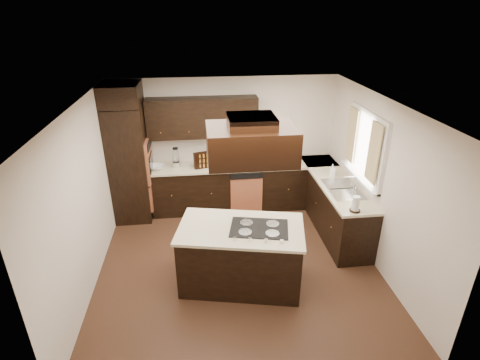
% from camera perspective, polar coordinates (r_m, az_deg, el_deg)
% --- Properties ---
extents(floor, '(4.20, 4.20, 0.02)m').
position_cam_1_polar(floor, '(5.99, -0.29, -12.61)').
color(floor, brown).
rests_on(floor, ground).
extents(ceiling, '(4.20, 4.20, 0.02)m').
position_cam_1_polar(ceiling, '(4.88, -0.36, 11.53)').
color(ceiling, silver).
rests_on(ceiling, ground).
extents(wall_back, '(4.20, 0.02, 2.50)m').
position_cam_1_polar(wall_back, '(7.25, -2.18, 5.71)').
color(wall_back, silver).
rests_on(wall_back, ground).
extents(wall_front, '(4.20, 0.02, 2.50)m').
position_cam_1_polar(wall_front, '(3.58, 3.60, -17.14)').
color(wall_front, silver).
rests_on(wall_front, ground).
extents(wall_left, '(0.02, 4.20, 2.50)m').
position_cam_1_polar(wall_left, '(5.52, -22.66, -2.81)').
color(wall_left, silver).
rests_on(wall_left, ground).
extents(wall_right, '(0.02, 4.20, 2.50)m').
position_cam_1_polar(wall_right, '(5.91, 20.47, -0.61)').
color(wall_right, silver).
rests_on(wall_right, ground).
extents(oven_column, '(0.65, 0.75, 2.12)m').
position_cam_1_polar(oven_column, '(7.03, -16.45, 2.38)').
color(oven_column, black).
rests_on(oven_column, floor).
extents(wall_oven_face, '(0.05, 0.62, 0.78)m').
position_cam_1_polar(wall_oven_face, '(6.96, -13.68, 2.99)').
color(wall_oven_face, '#B7633F').
rests_on(wall_oven_face, oven_column).
extents(base_cabinets_back, '(2.93, 0.60, 0.88)m').
position_cam_1_polar(base_cabinets_back, '(7.28, -1.60, -1.11)').
color(base_cabinets_back, black).
rests_on(base_cabinets_back, floor).
extents(base_cabinets_right, '(0.60, 2.40, 0.88)m').
position_cam_1_polar(base_cabinets_right, '(6.87, 13.96, -3.62)').
color(base_cabinets_right, black).
rests_on(base_cabinets_right, floor).
extents(countertop_back, '(2.93, 0.63, 0.04)m').
position_cam_1_polar(countertop_back, '(7.08, -1.64, 2.18)').
color(countertop_back, beige).
rests_on(countertop_back, base_cabinets_back).
extents(countertop_right, '(0.63, 2.40, 0.04)m').
position_cam_1_polar(countertop_right, '(6.66, 14.24, -0.15)').
color(countertop_right, beige).
rests_on(countertop_right, base_cabinets_right).
extents(upper_cabinets, '(2.00, 0.34, 0.72)m').
position_cam_1_polar(upper_cabinets, '(6.89, -5.74, 9.45)').
color(upper_cabinets, black).
rests_on(upper_cabinets, wall_back).
extents(dishwasher_front, '(0.60, 0.05, 0.72)m').
position_cam_1_polar(dishwasher_front, '(7.07, 0.99, -2.36)').
color(dishwasher_front, '#B7633F').
rests_on(dishwasher_front, floor).
extents(window_frame, '(0.06, 1.32, 1.12)m').
position_cam_1_polar(window_frame, '(6.20, 18.53, 4.89)').
color(window_frame, white).
rests_on(window_frame, wall_right).
extents(window_pane, '(0.00, 1.20, 1.00)m').
position_cam_1_polar(window_pane, '(6.21, 18.77, 4.90)').
color(window_pane, white).
rests_on(window_pane, wall_right).
extents(curtain_left, '(0.02, 0.34, 0.90)m').
position_cam_1_polar(curtain_left, '(5.80, 19.70, 3.90)').
color(curtain_left, '#F0E9BA').
rests_on(curtain_left, wall_right).
extents(curtain_right, '(0.02, 0.34, 0.90)m').
position_cam_1_polar(curtain_right, '(6.52, 16.64, 6.59)').
color(curtain_right, '#F0E9BA').
rests_on(curtain_right, wall_right).
extents(sink_rim, '(0.52, 0.84, 0.01)m').
position_cam_1_polar(sink_rim, '(6.37, 15.44, -1.28)').
color(sink_rim, silver).
rests_on(sink_rim, countertop_right).
extents(island, '(1.79, 1.22, 0.88)m').
position_cam_1_polar(island, '(5.38, 0.13, -11.57)').
color(island, black).
rests_on(island, floor).
extents(island_top, '(1.86, 1.29, 0.04)m').
position_cam_1_polar(island_top, '(5.12, 0.14, -7.44)').
color(island_top, beige).
rests_on(island_top, island).
extents(cooktop, '(0.87, 0.67, 0.01)m').
position_cam_1_polar(cooktop, '(5.09, 2.94, -7.32)').
color(cooktop, black).
rests_on(cooktop, island_top).
extents(range_hood, '(1.05, 0.72, 0.42)m').
position_cam_1_polar(range_hood, '(4.47, 1.72, 5.54)').
color(range_hood, black).
rests_on(range_hood, ceiling).
extents(hood_duct, '(0.55, 0.50, 0.13)m').
position_cam_1_polar(hood_duct, '(4.38, 1.76, 8.93)').
color(hood_duct, black).
rests_on(hood_duct, ceiling).
extents(blender_base, '(0.15, 0.15, 0.10)m').
position_cam_1_polar(blender_base, '(7.05, -9.66, 2.34)').
color(blender_base, silver).
rests_on(blender_base, countertop_back).
extents(blender_pitcher, '(0.13, 0.13, 0.26)m').
position_cam_1_polar(blender_pitcher, '(6.98, -9.77, 3.70)').
color(blender_pitcher, silver).
rests_on(blender_pitcher, blender_base).
extents(spice_rack, '(0.37, 0.18, 0.30)m').
position_cam_1_polar(spice_rack, '(6.92, -5.56, 3.06)').
color(spice_rack, black).
rests_on(spice_rack, countertop_back).
extents(mixing_bowl, '(0.35, 0.35, 0.07)m').
position_cam_1_polar(mixing_bowl, '(7.04, -12.60, 1.90)').
color(mixing_bowl, white).
rests_on(mixing_bowl, countertop_back).
extents(soap_bottle, '(0.12, 0.12, 0.22)m').
position_cam_1_polar(soap_bottle, '(6.76, 13.87, 1.46)').
color(soap_bottle, white).
rests_on(soap_bottle, countertop_right).
extents(paper_towel, '(0.11, 0.11, 0.24)m').
position_cam_1_polar(paper_towel, '(5.69, 17.21, -3.51)').
color(paper_towel, white).
rests_on(paper_towel, countertop_right).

